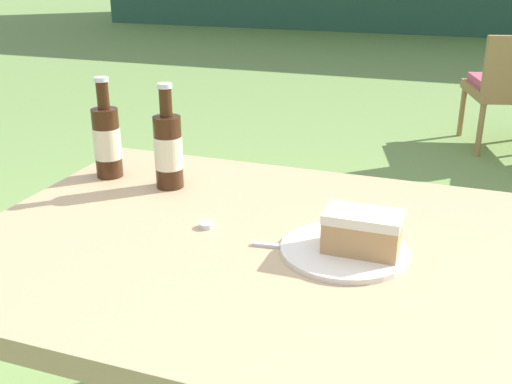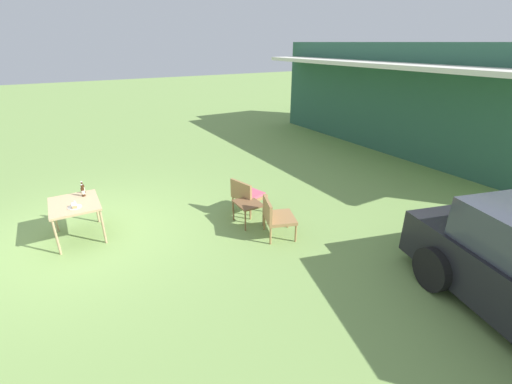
{
  "view_description": "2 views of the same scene",
  "coord_description": "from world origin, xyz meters",
  "px_view_note": "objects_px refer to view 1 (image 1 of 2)",
  "views": [
    {
      "loc": [
        0.37,
        -0.93,
        1.18
      ],
      "look_at": [
        0.0,
        0.1,
        0.74
      ],
      "focal_mm": 42.0,
      "sensor_mm": 36.0,
      "label": 1
    },
    {
      "loc": [
        6.34,
        0.04,
        3.3
      ],
      "look_at": [
        1.62,
        2.79,
        0.9
      ],
      "focal_mm": 24.0,
      "sensor_mm": 36.0,
      "label": 2
    }
  ],
  "objects_px": {
    "patio_table": "(238,265)",
    "cola_bottle_near": "(168,149)",
    "cola_bottle_far": "(107,140)",
    "cake_on_plate": "(354,240)"
  },
  "relations": [
    {
      "from": "patio_table",
      "to": "cake_on_plate",
      "type": "bearing_deg",
      "value": -0.96
    },
    {
      "from": "cake_on_plate",
      "to": "patio_table",
      "type": "bearing_deg",
      "value": 179.04
    },
    {
      "from": "cake_on_plate",
      "to": "cola_bottle_far",
      "type": "relative_size",
      "value": 0.96
    },
    {
      "from": "cola_bottle_near",
      "to": "patio_table",
      "type": "bearing_deg",
      "value": -38.4
    },
    {
      "from": "cola_bottle_far",
      "to": "patio_table",
      "type": "bearing_deg",
      "value": -26.69
    },
    {
      "from": "patio_table",
      "to": "cola_bottle_far",
      "type": "xyz_separation_m",
      "value": [
        -0.4,
        0.2,
        0.15
      ]
    },
    {
      "from": "patio_table",
      "to": "cola_bottle_far",
      "type": "distance_m",
      "value": 0.47
    },
    {
      "from": "cake_on_plate",
      "to": "cola_bottle_near",
      "type": "bearing_deg",
      "value": 157.16
    },
    {
      "from": "patio_table",
      "to": "cola_bottle_near",
      "type": "bearing_deg",
      "value": 141.6
    },
    {
      "from": "cola_bottle_near",
      "to": "cake_on_plate",
      "type": "bearing_deg",
      "value": -22.84
    }
  ]
}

